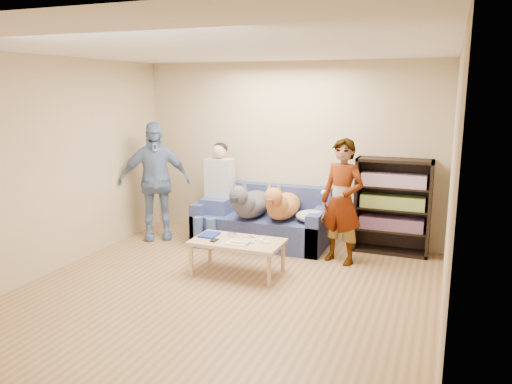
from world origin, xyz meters
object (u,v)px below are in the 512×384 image
at_px(camera_silver, 232,235).
at_px(sofa, 262,224).
at_px(person_standing_right, 342,202).
at_px(bookshelf, 393,204).
at_px(coffee_table, 237,244).
at_px(dog_tan, 282,205).
at_px(person_standing_left, 155,181).
at_px(person_seated, 217,189).
at_px(dog_gray, 250,203).
at_px(notebook_blue, 209,235).

xyz_separation_m(camera_silver, sofa, (-0.04, 1.16, -0.16)).
distance_m(person_standing_right, bookshelf, 0.87).
xyz_separation_m(camera_silver, coffee_table, (0.12, -0.12, -0.07)).
bearing_deg(bookshelf, dog_tan, -164.04).
bearing_deg(person_standing_right, coffee_table, -121.92).
bearing_deg(bookshelf, camera_silver, -141.75).
distance_m(person_standing_left, coffee_table, 2.00).
xyz_separation_m(person_standing_left, person_seated, (0.90, 0.24, -0.10)).
bearing_deg(dog_gray, camera_silver, -82.07).
height_order(person_seated, coffee_table, person_seated).
relative_size(person_standing_right, person_standing_left, 0.92).
bearing_deg(person_standing_right, person_standing_left, -161.41).
xyz_separation_m(sofa, bookshelf, (1.80, 0.23, 0.40)).
distance_m(coffee_table, bookshelf, 2.25).
relative_size(person_standing_left, notebook_blue, 6.72).
bearing_deg(camera_silver, sofa, 91.78).
bearing_deg(camera_silver, dog_tan, 71.85).
bearing_deg(sofa, dog_gray, -109.35).
xyz_separation_m(sofa, person_seated, (-0.66, -0.13, 0.49)).
bearing_deg(notebook_blue, bookshelf, 35.55).
distance_m(notebook_blue, dog_gray, 1.01).
distance_m(dog_tan, bookshelf, 1.50).
height_order(person_standing_right, person_seated, person_standing_right).
xyz_separation_m(notebook_blue, person_seated, (-0.42, 1.10, 0.34)).
xyz_separation_m(person_seated, dog_tan, (1.02, -0.05, -0.14)).
xyz_separation_m(person_standing_right, person_seated, (-1.90, 0.29, -0.03)).
bearing_deg(notebook_blue, dog_tan, 60.19).
bearing_deg(dog_gray, notebook_blue, -99.03).
bearing_deg(dog_tan, sofa, 153.35).
height_order(person_standing_left, dog_tan, person_standing_left).
bearing_deg(sofa, coffee_table, -83.04).
relative_size(notebook_blue, sofa, 0.14).
distance_m(person_standing_left, notebook_blue, 1.63).
height_order(sofa, bookshelf, bookshelf).
distance_m(notebook_blue, dog_tan, 1.22).
distance_m(person_standing_left, dog_gray, 1.49).
height_order(notebook_blue, coffee_table, notebook_blue).
height_order(notebook_blue, bookshelf, bookshelf).
bearing_deg(coffee_table, person_seated, 125.43).
bearing_deg(dog_gray, person_standing_left, -175.55).
xyz_separation_m(sofa, dog_tan, (0.36, -0.18, 0.35)).
bearing_deg(coffee_table, dog_gray, 103.52).
bearing_deg(coffee_table, bookshelf, 42.58).
bearing_deg(person_standing_right, camera_silver, -128.77).
bearing_deg(bookshelf, person_standing_right, -130.98).
height_order(person_seated, dog_tan, person_seated).
relative_size(camera_silver, sofa, 0.06).
distance_m(person_standing_right, dog_gray, 1.35).
bearing_deg(person_standing_left, notebook_blue, -67.78).
xyz_separation_m(person_standing_left, sofa, (1.56, 0.37, -0.59)).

